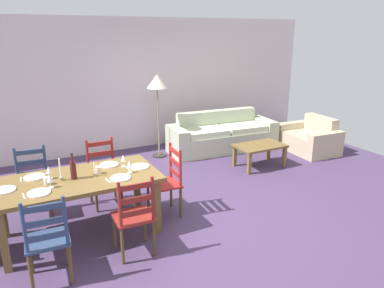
{
  "coord_description": "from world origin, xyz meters",
  "views": [
    {
      "loc": [
        -1.88,
        -4.01,
        2.41
      ],
      "look_at": [
        0.6,
        0.73,
        0.75
      ],
      "focal_mm": 33.9,
      "sensor_mm": 36.0,
      "label": 1
    }
  ],
  "objects_px": {
    "dining_chair_near_left": "(47,240)",
    "standing_lamp": "(157,86)",
    "wine_glass_near_left": "(50,179)",
    "wine_glass_near_right": "(129,164)",
    "armchair_upholstered": "(311,139)",
    "coffee_cup_secondary": "(47,181)",
    "couch": "(221,136)",
    "wine_bottle": "(73,169)",
    "coffee_table": "(260,148)",
    "dining_chair_far_right": "(104,173)",
    "dining_table": "(78,185)",
    "dining_chair_head_east": "(167,181)",
    "wine_glass_far_left": "(49,170)",
    "coffee_cup_primary": "(98,170)",
    "dining_chair_near_right": "(134,216)",
    "wine_glass_far_right": "(123,158)",
    "dining_chair_far_left": "(33,183)"
  },
  "relations": [
    {
      "from": "coffee_cup_secondary",
      "to": "dining_table",
      "type": "bearing_deg",
      "value": 5.33
    },
    {
      "from": "wine_glass_near_left",
      "to": "coffee_cup_secondary",
      "type": "relative_size",
      "value": 1.79
    },
    {
      "from": "armchair_upholstered",
      "to": "coffee_table",
      "type": "bearing_deg",
      "value": -170.89
    },
    {
      "from": "dining_chair_near_right",
      "to": "standing_lamp",
      "type": "distance_m",
      "value": 3.51
    },
    {
      "from": "couch",
      "to": "wine_bottle",
      "type": "bearing_deg",
      "value": -147.96
    },
    {
      "from": "dining_chair_near_right",
      "to": "wine_glass_near_right",
      "type": "relative_size",
      "value": 5.96
    },
    {
      "from": "wine_glass_near_left",
      "to": "standing_lamp",
      "type": "relative_size",
      "value": 0.1
    },
    {
      "from": "armchair_upholstered",
      "to": "standing_lamp",
      "type": "relative_size",
      "value": 0.74
    },
    {
      "from": "coffee_cup_primary",
      "to": "armchair_upholstered",
      "type": "height_order",
      "value": "coffee_cup_primary"
    },
    {
      "from": "wine_glass_far_right",
      "to": "couch",
      "type": "bearing_deg",
      "value": 36.03
    },
    {
      "from": "dining_chair_head_east",
      "to": "armchair_upholstered",
      "type": "height_order",
      "value": "dining_chair_head_east"
    },
    {
      "from": "dining_chair_head_east",
      "to": "wine_glass_near_left",
      "type": "xyz_separation_m",
      "value": [
        -1.48,
        -0.15,
        0.38
      ]
    },
    {
      "from": "dining_table",
      "to": "dining_chair_near_left",
      "type": "bearing_deg",
      "value": -120.52
    },
    {
      "from": "coffee_table",
      "to": "dining_chair_far_right",
      "type": "bearing_deg",
      "value": -176.51
    },
    {
      "from": "dining_chair_head_east",
      "to": "wine_glass_far_left",
      "type": "height_order",
      "value": "dining_chair_head_east"
    },
    {
      "from": "wine_glass_far_right",
      "to": "wine_glass_far_left",
      "type": "bearing_deg",
      "value": 179.36
    },
    {
      "from": "dining_chair_near_left",
      "to": "standing_lamp",
      "type": "bearing_deg",
      "value": 51.51
    },
    {
      "from": "dining_chair_near_left",
      "to": "dining_chair_far_left",
      "type": "distance_m",
      "value": 1.56
    },
    {
      "from": "wine_glass_near_left",
      "to": "coffee_table",
      "type": "bearing_deg",
      "value": 15.57
    },
    {
      "from": "wine_glass_far_left",
      "to": "armchair_upholstered",
      "type": "bearing_deg",
      "value": 10.91
    },
    {
      "from": "dining_chair_far_left",
      "to": "standing_lamp",
      "type": "height_order",
      "value": "standing_lamp"
    },
    {
      "from": "dining_table",
      "to": "armchair_upholstered",
      "type": "bearing_deg",
      "value": 12.98
    },
    {
      "from": "wine_glass_near_right",
      "to": "coffee_cup_secondary",
      "type": "bearing_deg",
      "value": 174.49
    },
    {
      "from": "wine_glass_near_right",
      "to": "standing_lamp",
      "type": "distance_m",
      "value": 2.84
    },
    {
      "from": "coffee_cup_secondary",
      "to": "dining_chair_near_left",
      "type": "bearing_deg",
      "value": -98.85
    },
    {
      "from": "armchair_upholstered",
      "to": "coffee_cup_secondary",
      "type": "bearing_deg",
      "value": -167.5
    },
    {
      "from": "dining_chair_near_right",
      "to": "dining_chair_head_east",
      "type": "height_order",
      "value": "same"
    },
    {
      "from": "wine_glass_far_left",
      "to": "couch",
      "type": "height_order",
      "value": "wine_glass_far_left"
    },
    {
      "from": "dining_chair_near_right",
      "to": "wine_glass_near_left",
      "type": "distance_m",
      "value": 1.03
    },
    {
      "from": "wine_bottle",
      "to": "standing_lamp",
      "type": "xyz_separation_m",
      "value": [
        2.02,
        2.3,
        0.54
      ]
    },
    {
      "from": "coffee_cup_primary",
      "to": "dining_chair_near_left",
      "type": "bearing_deg",
      "value": -131.56
    },
    {
      "from": "dining_chair_far_right",
      "to": "wine_bottle",
      "type": "height_order",
      "value": "wine_bottle"
    },
    {
      "from": "coffee_table",
      "to": "standing_lamp",
      "type": "xyz_separation_m",
      "value": [
        -1.44,
        1.4,
        1.06
      ]
    },
    {
      "from": "wine_glass_near_left",
      "to": "wine_glass_far_right",
      "type": "distance_m",
      "value": 0.96
    },
    {
      "from": "wine_glass_near_right",
      "to": "coffee_table",
      "type": "xyz_separation_m",
      "value": [
        2.81,
        1.02,
        -0.51
      ]
    },
    {
      "from": "wine_glass_near_left",
      "to": "wine_glass_near_right",
      "type": "bearing_deg",
      "value": 1.38
    },
    {
      "from": "dining_chair_near_left",
      "to": "wine_glass_far_left",
      "type": "height_order",
      "value": "dining_chair_near_left"
    },
    {
      "from": "dining_table",
      "to": "coffee_table",
      "type": "relative_size",
      "value": 2.11
    },
    {
      "from": "coffee_table",
      "to": "armchair_upholstered",
      "type": "relative_size",
      "value": 0.75
    },
    {
      "from": "couch",
      "to": "armchair_upholstered",
      "type": "bearing_deg",
      "value": -31.01
    },
    {
      "from": "dining_chair_head_east",
      "to": "wine_glass_near_right",
      "type": "bearing_deg",
      "value": -167.02
    },
    {
      "from": "wine_glass_near_left",
      "to": "coffee_cup_primary",
      "type": "relative_size",
      "value": 1.79
    },
    {
      "from": "wine_glass_near_left",
      "to": "armchair_upholstered",
      "type": "height_order",
      "value": "wine_glass_near_left"
    },
    {
      "from": "wine_glass_near_left",
      "to": "couch",
      "type": "xyz_separation_m",
      "value": [
        3.66,
        2.26,
        -0.57
      ]
    },
    {
      "from": "wine_glass_near_left",
      "to": "dining_chair_head_east",
      "type": "bearing_deg",
      "value": 5.81
    },
    {
      "from": "wine_glass_near_left",
      "to": "coffee_cup_secondary",
      "type": "xyz_separation_m",
      "value": [
        -0.02,
        0.11,
        -0.07
      ]
    },
    {
      "from": "dining_chair_near_right",
      "to": "coffee_cup_primary",
      "type": "relative_size",
      "value": 10.67
    },
    {
      "from": "dining_table",
      "to": "wine_glass_far_right",
      "type": "xyz_separation_m",
      "value": [
        0.6,
        0.12,
        0.2
      ]
    },
    {
      "from": "dining_chair_near_left",
      "to": "standing_lamp",
      "type": "xyz_separation_m",
      "value": [
        2.44,
        3.07,
        0.93
      ]
    },
    {
      "from": "dining_chair_far_right",
      "to": "coffee_cup_secondary",
      "type": "distance_m",
      "value": 1.15
    }
  ]
}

